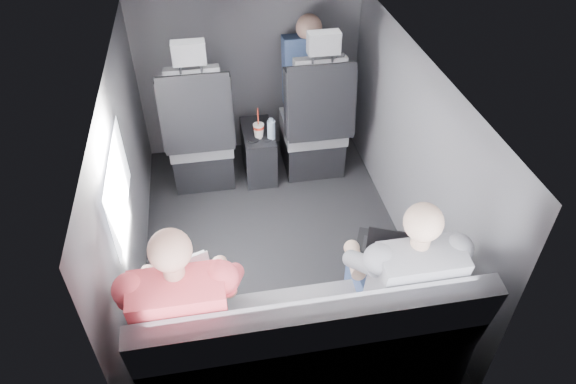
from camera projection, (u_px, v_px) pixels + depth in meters
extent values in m
plane|color=black|center=(276.00, 245.00, 3.64)|extent=(2.60, 2.60, 0.00)
plane|color=#B2B2AD|center=(272.00, 70.00, 2.78)|extent=(2.60, 2.60, 0.00)
cube|color=#56565B|center=(127.00, 185.00, 3.09)|extent=(0.02, 2.60, 1.35)
cube|color=#56565B|center=(411.00, 155.00, 3.33)|extent=(0.02, 2.60, 1.35)
cube|color=#56565B|center=(250.00, 75.00, 4.20)|extent=(1.80, 0.02, 1.35)
cube|color=#56565B|center=(320.00, 346.00, 2.22)|extent=(1.80, 0.02, 1.35)
cube|color=white|center=(118.00, 186.00, 2.72)|extent=(0.02, 0.75, 0.42)
cube|color=black|center=(321.00, 94.00, 3.70)|extent=(0.35, 0.11, 0.59)
cube|color=black|center=(203.00, 160.00, 4.18)|extent=(0.46, 0.48, 0.30)
cube|color=#5C5D61|center=(201.00, 137.00, 4.02)|extent=(0.48, 0.46, 0.14)
cube|color=#5C5D61|center=(196.00, 109.00, 3.63)|extent=(0.38, 0.18, 0.61)
cube|color=black|center=(165.00, 115.00, 3.62)|extent=(0.08, 0.21, 0.53)
cube|color=black|center=(227.00, 110.00, 3.68)|extent=(0.08, 0.21, 0.53)
cube|color=black|center=(197.00, 115.00, 3.59)|extent=(0.50, 0.11, 0.58)
cube|color=#5C5D61|center=(189.00, 53.00, 3.32)|extent=(0.22, 0.10, 0.15)
cube|color=black|center=(311.00, 149.00, 4.30)|extent=(0.46, 0.48, 0.30)
cube|color=#5C5D61|center=(313.00, 127.00, 4.14)|extent=(0.48, 0.46, 0.14)
cube|color=#5C5D61|center=(320.00, 98.00, 3.76)|extent=(0.38, 0.18, 0.61)
cube|color=black|center=(290.00, 104.00, 3.75)|extent=(0.08, 0.21, 0.53)
cube|color=black|center=(349.00, 99.00, 3.80)|extent=(0.08, 0.21, 0.53)
cube|color=black|center=(322.00, 104.00, 3.71)|extent=(0.50, 0.11, 0.58)
cube|color=#5C5D61|center=(324.00, 43.00, 3.45)|extent=(0.22, 0.10, 0.15)
cube|color=black|center=(259.00, 152.00, 4.18)|extent=(0.24, 0.48, 0.40)
cylinder|color=black|center=(253.00, 139.00, 3.95)|extent=(0.09, 0.09, 0.01)
cylinder|color=black|center=(267.00, 138.00, 3.97)|extent=(0.09, 0.09, 0.01)
cube|color=#5C5D61|center=(305.00, 350.00, 2.72)|extent=(1.60, 0.50, 0.45)
cube|color=#5C5D61|center=(317.00, 336.00, 2.26)|extent=(1.60, 0.17, 0.47)
cylinder|color=red|center=(258.00, 127.00, 3.93)|extent=(0.08, 0.08, 0.02)
cylinder|color=white|center=(258.00, 125.00, 3.91)|extent=(0.09, 0.09, 0.01)
cylinder|color=red|center=(258.00, 116.00, 3.87)|extent=(0.01, 0.01, 0.14)
cylinder|color=#9BBAD2|center=(271.00, 130.00, 3.93)|extent=(0.06, 0.06, 0.15)
cylinder|color=#9BBAD2|center=(271.00, 120.00, 3.87)|extent=(0.04, 0.04, 0.02)
cube|color=white|center=(181.00, 278.00, 2.63)|extent=(0.40, 0.35, 0.02)
cube|color=silver|center=(181.00, 279.00, 2.62)|extent=(0.31, 0.22, 0.00)
cube|color=white|center=(181.00, 266.00, 2.68)|extent=(0.12, 0.08, 0.00)
cube|color=white|center=(178.00, 285.00, 2.44)|extent=(0.35, 0.18, 0.24)
cube|color=silver|center=(178.00, 284.00, 2.44)|extent=(0.30, 0.15, 0.20)
cube|color=black|center=(387.00, 247.00, 2.80)|extent=(0.39, 0.34, 0.02)
cube|color=black|center=(388.00, 248.00, 2.79)|extent=(0.30, 0.22, 0.00)
cube|color=black|center=(383.00, 237.00, 2.85)|extent=(0.11, 0.09, 0.00)
cube|color=black|center=(398.00, 251.00, 2.62)|extent=(0.33, 0.20, 0.22)
cube|color=silver|center=(398.00, 250.00, 2.63)|extent=(0.29, 0.16, 0.19)
cube|color=#2D2D32|center=(166.00, 317.00, 2.54)|extent=(0.15, 0.43, 0.13)
cube|color=#2D2D32|center=(210.00, 311.00, 2.57)|extent=(0.15, 0.43, 0.13)
cube|color=#2D2D32|center=(174.00, 316.00, 2.89)|extent=(0.13, 0.13, 0.45)
cube|color=#2D2D32|center=(213.00, 310.00, 2.92)|extent=(0.13, 0.13, 0.45)
cube|color=#C74147|center=(183.00, 316.00, 2.25)|extent=(0.39, 0.27, 0.54)
sphere|color=tan|center=(170.00, 250.00, 2.02)|extent=(0.18, 0.18, 0.18)
cylinder|color=tan|center=(143.00, 287.00, 2.49)|extent=(0.11, 0.27, 0.12)
cylinder|color=tan|center=(224.00, 276.00, 2.54)|extent=(0.11, 0.27, 0.12)
cube|color=navy|center=(373.00, 288.00, 2.68)|extent=(0.14, 0.42, 0.12)
cube|color=navy|center=(411.00, 283.00, 2.71)|extent=(0.14, 0.42, 0.12)
cube|color=navy|center=(356.00, 291.00, 3.03)|extent=(0.12, 0.12, 0.45)
cube|color=navy|center=(391.00, 286.00, 3.06)|extent=(0.12, 0.12, 0.45)
cube|color=slate|center=(413.00, 285.00, 2.39)|extent=(0.38, 0.26, 0.52)
sphere|color=tan|center=(424.00, 222.00, 2.18)|extent=(0.17, 0.17, 0.17)
cylinder|color=tan|center=(355.00, 260.00, 2.64)|extent=(0.11, 0.27, 0.12)
cylinder|color=tan|center=(426.00, 250.00, 2.69)|extent=(0.11, 0.27, 0.12)
cube|color=navy|center=(308.00, 71.00, 4.02)|extent=(0.39, 0.25, 0.57)
sphere|color=tan|center=(309.00, 27.00, 3.82)|extent=(0.20, 0.20, 0.20)
cube|color=navy|center=(306.00, 100.00, 4.25)|extent=(0.34, 0.39, 0.12)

